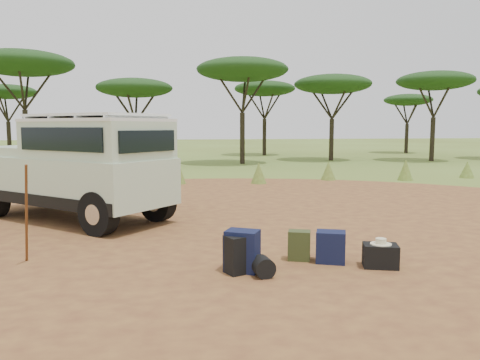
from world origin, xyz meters
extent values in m
plane|color=#596624|center=(0.00, 0.00, 0.00)|extent=(140.00, 140.00, 0.00)
cylinder|color=olive|center=(0.00, 0.00, 0.00)|extent=(23.00, 23.00, 0.01)
cone|color=#596624|center=(-6.00, 8.30, 0.42)|extent=(0.60, 0.60, 0.85)
cone|color=#596624|center=(-3.00, 9.20, 0.35)|extent=(0.60, 0.60, 0.70)
cone|color=#596624|center=(0.00, 8.80, 0.45)|extent=(0.60, 0.60, 0.90)
cone|color=#596624|center=(3.00, 8.40, 0.40)|extent=(0.60, 0.60, 0.80)
cone|color=#596624|center=(6.00, 9.10, 0.38)|extent=(0.60, 0.60, 0.75)
cone|color=#596624|center=(9.00, 8.50, 0.42)|extent=(0.60, 0.60, 0.85)
cone|color=#596624|center=(12.00, 8.90, 0.35)|extent=(0.60, 0.60, 0.70)
cylinder|color=black|center=(-8.00, 19.00, 1.53)|extent=(0.28, 0.28, 3.06)
ellipsoid|color=black|center=(-8.00, 19.00, 5.58)|extent=(5.50, 5.50, 1.38)
cylinder|color=black|center=(-2.00, 18.20, 1.17)|extent=(0.28, 0.28, 2.34)
ellipsoid|color=black|center=(-2.00, 18.20, 4.26)|extent=(4.20, 4.20, 1.05)
cylinder|color=black|center=(4.00, 17.80, 1.46)|extent=(0.28, 0.28, 2.93)
ellipsoid|color=black|center=(4.00, 17.80, 5.33)|extent=(5.20, 5.20, 1.30)
cylinder|color=black|center=(10.00, 19.50, 1.30)|extent=(0.28, 0.28, 2.61)
ellipsoid|color=black|center=(10.00, 19.50, 4.76)|extent=(4.80, 4.80, 1.20)
cylinder|color=black|center=(16.00, 18.00, 1.35)|extent=(0.28, 0.28, 2.70)
ellipsoid|color=black|center=(16.00, 18.00, 4.92)|extent=(4.60, 4.60, 1.15)
cylinder|color=black|center=(-11.00, 26.00, 1.24)|extent=(0.28, 0.28, 2.48)
ellipsoid|color=black|center=(-11.00, 26.00, 4.51)|extent=(4.00, 4.00, 1.00)
cylinder|color=black|center=(7.00, 25.50, 1.35)|extent=(0.28, 0.28, 2.70)
ellipsoid|color=black|center=(7.00, 25.50, 4.92)|extent=(4.50, 4.50, 1.12)
cylinder|color=black|center=(19.00, 26.50, 1.17)|extent=(0.28, 0.28, 2.34)
ellipsoid|color=black|center=(19.00, 26.50, 4.26)|extent=(3.80, 3.80, 0.95)
cube|color=beige|center=(-2.60, 2.47, 0.95)|extent=(4.85, 4.62, 1.00)
cube|color=black|center=(-2.60, 2.47, 0.57)|extent=(4.81, 4.59, 0.25)
cube|color=beige|center=(-1.96, 1.90, 1.84)|extent=(3.45, 3.36, 0.79)
cube|color=white|center=(-1.96, 1.90, 2.27)|extent=(3.48, 3.39, 0.06)
cube|color=white|center=(-1.96, 1.90, 2.38)|extent=(3.22, 3.15, 0.05)
cube|color=beige|center=(-3.72, 3.47, 1.55)|extent=(2.53, 2.54, 0.21)
cube|color=black|center=(-3.05, 2.87, 1.88)|extent=(1.20, 1.32, 0.56)
cube|color=black|center=(-2.60, 1.19, 1.88)|extent=(1.90, 1.70, 0.48)
cube|color=black|center=(-1.33, 2.62, 1.88)|extent=(1.90, 1.70, 0.48)
cube|color=black|center=(-0.85, 0.91, 1.84)|extent=(1.08, 1.20, 0.44)
cube|color=black|center=(-4.43, 4.09, 0.63)|extent=(1.38, 1.53, 0.36)
cylinder|color=black|center=(-4.52, 4.18, 1.48)|extent=(0.96, 1.07, 0.07)
cylinder|color=black|center=(-4.52, 4.18, 0.92)|extent=(0.96, 1.07, 0.07)
cylinder|color=silver|center=(-4.34, 4.41, 1.27)|extent=(0.21, 0.22, 0.23)
cube|color=white|center=(-4.49, 4.15, 0.76)|extent=(0.33, 0.36, 0.13)
cylinder|color=black|center=(-2.37, 3.50, 1.76)|extent=(0.12, 0.12, 0.87)
cylinder|color=black|center=(-3.38, 4.30, 0.44)|extent=(0.86, 0.81, 0.89)
cylinder|color=black|center=(-1.82, 0.64, 0.44)|extent=(0.86, 0.81, 0.89)
cylinder|color=black|center=(-0.69, 1.91, 0.44)|extent=(0.86, 0.81, 0.89)
cylinder|color=brown|center=(-2.64, -1.22, 0.79)|extent=(0.26, 0.57, 1.59)
cube|color=black|center=(0.52, -2.13, 0.28)|extent=(0.49, 0.44, 0.56)
cube|color=#131C3C|center=(0.57, -2.06, 0.31)|extent=(0.58, 0.52, 0.62)
cube|color=#3C4620|center=(1.56, -1.64, 0.24)|extent=(0.41, 0.35, 0.48)
cube|color=#131C3C|center=(2.02, -1.85, 0.25)|extent=(0.54, 0.48, 0.50)
cube|color=black|center=(2.67, -2.22, 0.18)|extent=(0.59, 0.50, 0.36)
cylinder|color=black|center=(0.82, -2.36, 0.15)|extent=(0.32, 0.32, 0.30)
cylinder|color=beige|center=(2.67, -2.22, 0.37)|extent=(0.32, 0.32, 0.01)
cylinder|color=beige|center=(2.67, -2.22, 0.41)|extent=(0.16, 0.16, 0.08)
camera|label=1|loc=(-0.58, -8.69, 2.14)|focal=35.00mm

